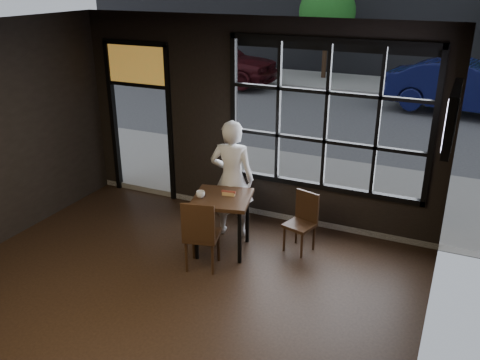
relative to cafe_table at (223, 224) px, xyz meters
The scene contains 16 objects.
floor 2.25m from the cafe_table, 93.23° to the right, with size 6.00×7.00×0.02m, color black.
ceiling 3.55m from the cafe_table, 93.23° to the right, with size 6.00×7.00×0.02m, color black.
wall_right 3.81m from the cafe_table, 37.41° to the right, with size 0.04×7.00×3.20m, color black.
window_frame 2.18m from the cafe_table, 50.40° to the left, with size 3.06×0.12×2.28m, color black.
stained_transom 3.21m from the cafe_table, 149.69° to the left, with size 1.20×0.06×0.70m, color orange.
street_asphalt 21.81m from the cafe_table, 90.33° to the left, with size 60.00×41.00×0.04m, color #545456.
cafe_table is the anchor object (origin of this frame).
chair_near 0.52m from the cafe_table, 95.58° to the right, with size 0.45×0.45×1.03m, color black.
chair_window 1.11m from the cafe_table, 23.89° to the left, with size 0.38×0.38×0.88m, color black.
man 0.72m from the cafe_table, 100.48° to the left, with size 0.66×0.43×1.82m, color silver.
hotdog 0.46m from the cafe_table, 54.99° to the left, with size 0.20×0.08×0.06m, color tan, non-canonical shape.
cup 0.56m from the cafe_table, 150.62° to the right, with size 0.12×0.12×0.10m, color silver.
tv 3.37m from the cafe_table, ahead, with size 0.13×1.14×0.66m, color black.
navy_car 10.11m from the cafe_table, 73.72° to the left, with size 1.52×4.37×1.44m, color #0B103A.
maroon_car 11.96m from the cafe_table, 118.10° to the left, with size 1.90×4.72×1.61m, color #380C10.
tree_left 13.49m from the cafe_table, 99.69° to the left, with size 2.05×2.05×3.50m.
Camera 1 is at (3.06, -3.62, 3.75)m, focal length 38.00 mm.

